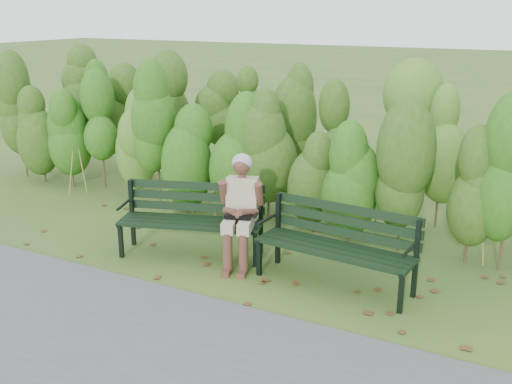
% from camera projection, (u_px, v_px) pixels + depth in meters
% --- Properties ---
extents(ground, '(80.00, 80.00, 0.00)m').
position_uv_depth(ground, '(242.00, 262.00, 6.91)').
color(ground, '#365627').
extents(footpath, '(60.00, 2.50, 0.01)m').
position_uv_depth(footpath, '(115.00, 355.00, 5.05)').
color(footpath, '#474749').
rests_on(footpath, ground).
extents(hedge_band, '(11.04, 1.67, 2.42)m').
position_uv_depth(hedge_band, '(308.00, 127.00, 8.12)').
color(hedge_band, '#47381E').
rests_on(hedge_band, ground).
extents(leaf_litter, '(5.42, 2.26, 0.01)m').
position_uv_depth(leaf_litter, '(254.00, 268.00, 6.75)').
color(leaf_litter, brown).
rests_on(leaf_litter, ground).
extents(bench_left, '(1.75, 1.04, 0.83)m').
position_uv_depth(bench_left, '(193.00, 214.00, 7.04)').
color(bench_left, black).
rests_on(bench_left, ground).
extents(bench_right, '(1.71, 0.68, 0.83)m').
position_uv_depth(bench_right, '(338.00, 240.00, 6.25)').
color(bench_right, black).
rests_on(bench_right, ground).
extents(seated_woman, '(0.56, 0.79, 1.25)m').
position_uv_depth(seated_woman, '(240.00, 204.00, 6.72)').
color(seated_woman, tan).
rests_on(seated_woman, ground).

